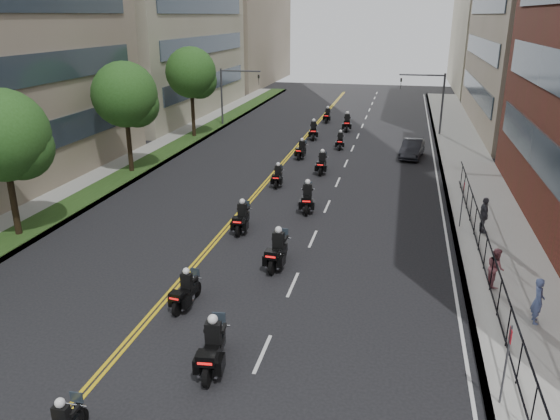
% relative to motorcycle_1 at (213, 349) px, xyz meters
% --- Properties ---
extents(sidewalk_right, '(4.00, 90.00, 0.15)m').
position_rel_motorcycle_1_xyz_m(sidewalk_right, '(10.09, 21.14, -0.66)').
color(sidewalk_right, gray).
rests_on(sidewalk_right, ground).
extents(sidewalk_left, '(4.00, 90.00, 0.15)m').
position_rel_motorcycle_1_xyz_m(sidewalk_left, '(-13.91, 21.14, -0.66)').
color(sidewalk_left, gray).
rests_on(sidewalk_left, ground).
extents(grass_strip, '(2.00, 90.00, 0.04)m').
position_rel_motorcycle_1_xyz_m(grass_strip, '(-13.11, 21.14, -0.57)').
color(grass_strip, '#203B15').
rests_on(grass_strip, sidewalk_left).
extents(iron_fence, '(0.05, 28.00, 1.50)m').
position_rel_motorcycle_1_xyz_m(iron_fence, '(9.09, 8.14, 0.17)').
color(iron_fence, black).
rests_on(iron_fence, sidewalk_right).
extents(street_trees, '(4.40, 38.40, 7.98)m').
position_rel_motorcycle_1_xyz_m(street_trees, '(-12.96, 14.75, 4.40)').
color(street_trees, '#2F2115').
rests_on(street_trees, ground).
extents(traffic_signal_right, '(4.09, 0.20, 5.60)m').
position_rel_motorcycle_1_xyz_m(traffic_signal_right, '(7.63, 38.14, 2.96)').
color(traffic_signal_right, '#3F3F44').
rests_on(traffic_signal_right, ground).
extents(traffic_signal_left, '(4.09, 0.20, 5.60)m').
position_rel_motorcycle_1_xyz_m(traffic_signal_left, '(-11.45, 38.14, 2.96)').
color(traffic_signal_left, '#3F3F44').
rests_on(traffic_signal_left, ground).
extents(motorcycle_1, '(0.73, 2.53, 1.87)m').
position_rel_motorcycle_1_xyz_m(motorcycle_1, '(0.00, 0.00, 0.00)').
color(motorcycle_1, black).
rests_on(motorcycle_1, ground).
extents(motorcycle_2, '(0.61, 2.13, 1.57)m').
position_rel_motorcycle_1_xyz_m(motorcycle_2, '(-2.31, 3.48, -0.11)').
color(motorcycle_2, black).
rests_on(motorcycle_2, ground).
extents(motorcycle_3, '(0.64, 2.51, 1.85)m').
position_rel_motorcycle_1_xyz_m(motorcycle_3, '(0.29, 7.66, -0.00)').
color(motorcycle_3, black).
rests_on(motorcycle_3, ground).
extents(motorcycle_4, '(0.55, 2.34, 1.73)m').
position_rel_motorcycle_1_xyz_m(motorcycle_4, '(-2.43, 11.33, -0.05)').
color(motorcycle_4, black).
rests_on(motorcycle_4, ground).
extents(motorcycle_5, '(0.73, 2.47, 1.83)m').
position_rel_motorcycle_1_xyz_m(motorcycle_5, '(0.28, 15.13, -0.01)').
color(motorcycle_5, black).
rests_on(motorcycle_5, ground).
extents(motorcycle_6, '(0.53, 2.10, 1.55)m').
position_rel_motorcycle_1_xyz_m(motorcycle_6, '(-2.42, 19.44, -0.12)').
color(motorcycle_6, black).
rests_on(motorcycle_6, ground).
extents(motorcycle_7, '(0.54, 2.32, 1.71)m').
position_rel_motorcycle_1_xyz_m(motorcycle_7, '(-0.08, 23.06, -0.06)').
color(motorcycle_7, black).
rests_on(motorcycle_7, ground).
extents(motorcycle_8, '(0.58, 2.15, 1.59)m').
position_rel_motorcycle_1_xyz_m(motorcycle_8, '(-2.26, 26.90, -0.11)').
color(motorcycle_8, black).
rests_on(motorcycle_8, ground).
extents(motorcycle_9, '(0.55, 2.13, 1.57)m').
position_rel_motorcycle_1_xyz_m(motorcycle_9, '(0.27, 30.79, -0.12)').
color(motorcycle_9, black).
rests_on(motorcycle_9, ground).
extents(motorcycle_10, '(0.75, 2.46, 1.82)m').
position_rel_motorcycle_1_xyz_m(motorcycle_10, '(-2.50, 34.00, -0.02)').
color(motorcycle_10, black).
rests_on(motorcycle_10, ground).
extents(motorcycle_11, '(0.68, 2.53, 1.87)m').
position_rel_motorcycle_1_xyz_m(motorcycle_11, '(0.02, 38.30, 0.00)').
color(motorcycle_11, black).
rests_on(motorcycle_11, ground).
extents(motorcycle_12, '(0.52, 2.25, 1.66)m').
position_rel_motorcycle_1_xyz_m(motorcycle_12, '(-2.43, 42.32, -0.08)').
color(motorcycle_12, black).
rests_on(motorcycle_12, ground).
extents(parked_sedan, '(2.04, 4.36, 1.38)m').
position_rel_motorcycle_1_xyz_m(parked_sedan, '(6.09, 29.13, -0.05)').
color(parked_sedan, black).
rests_on(parked_sedan, ground).
extents(pedestrian_a, '(0.43, 0.64, 1.72)m').
position_rel_motorcycle_1_xyz_m(pedestrian_a, '(10.35, 4.97, 0.27)').
color(pedestrian_a, '#4B5989').
rests_on(pedestrian_a, sidewalk_right).
extents(pedestrian_b, '(0.74, 0.88, 1.62)m').
position_rel_motorcycle_1_xyz_m(pedestrian_b, '(9.29, 7.61, 0.22)').
color(pedestrian_b, '#924F58').
rests_on(pedestrian_b, sidewalk_right).
extents(pedestrian_c, '(0.59, 1.13, 1.84)m').
position_rel_motorcycle_1_xyz_m(pedestrian_c, '(9.53, 13.53, 0.33)').
color(pedestrian_c, '#44434B').
rests_on(pedestrian_c, sidewalk_right).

